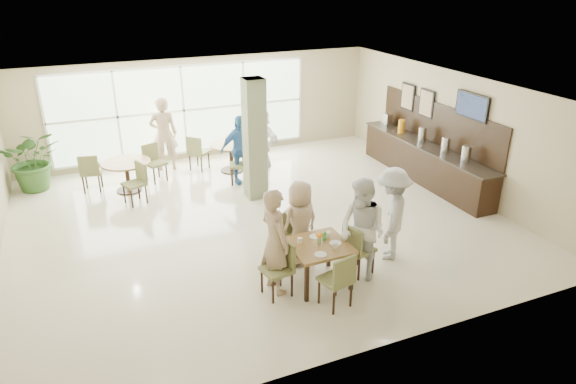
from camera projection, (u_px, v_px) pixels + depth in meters
name	position (u px, v px, depth m)	size (l,w,h in m)	color
ground	(258.00, 220.00, 11.05)	(10.00, 10.00, 0.00)	beige
room_shell	(256.00, 145.00, 10.37)	(10.00, 10.00, 10.00)	white
window_bank	(184.00, 110.00, 14.08)	(7.00, 0.04, 7.00)	silver
column	(255.00, 140.00, 11.65)	(0.45, 0.45, 2.80)	#686D4C
main_table	(319.00, 249.00, 8.58)	(0.98, 0.98, 0.75)	brown
round_table_left	(127.00, 168.00, 12.28)	(1.15, 1.15, 0.75)	brown
round_table_right	(231.00, 150.00, 13.53)	(1.08, 1.08, 0.75)	brown
chairs_main_table	(317.00, 258.00, 8.67)	(2.12, 2.04, 0.95)	olive
chairs_table_left	(127.00, 173.00, 12.30)	(2.09, 1.76, 0.95)	olive
chairs_table_right	(230.00, 154.00, 13.55)	(2.10, 1.92, 0.95)	olive
tabletop_clutter	(322.00, 241.00, 8.54)	(0.69, 0.77, 0.21)	white
buffet_counter	(425.00, 159.00, 12.95)	(0.64, 4.70, 1.95)	black
wall_tv	(472.00, 106.00, 11.47)	(0.06, 1.00, 0.58)	black
framed_art_a	(427.00, 103.00, 12.94)	(0.05, 0.55, 0.70)	black
framed_art_b	(408.00, 97.00, 13.61)	(0.05, 0.55, 0.70)	black
potted_plant	(33.00, 160.00, 12.32)	(1.36, 1.36, 1.51)	#325C25
teen_left	(275.00, 241.00, 8.31)	(0.67, 0.44, 1.83)	tan
teen_far	(300.00, 223.00, 9.19)	(0.77, 0.42, 1.58)	tan
teen_right	(362.00, 230.00, 8.68)	(0.88, 0.69, 1.82)	white
teen_standing	(392.00, 214.00, 9.31)	(1.14, 0.65, 1.76)	#B7B8BA
adult_a	(240.00, 150.00, 12.67)	(1.02, 0.58, 1.73)	#396DAB
adult_b	(262.00, 138.00, 13.82)	(1.46, 0.63, 1.58)	white
adult_standing	(164.00, 134.00, 13.47)	(0.72, 0.47, 1.97)	tan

